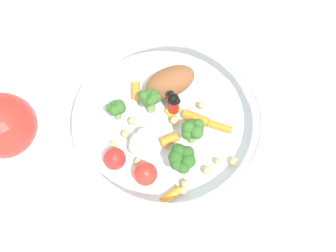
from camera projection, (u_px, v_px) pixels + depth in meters
The scene contains 3 objects.
ground_plane at pixel (165, 129), 0.63m from camera, with size 2.40×2.40×0.00m, color white.
food_container at pixel (166, 124), 0.60m from camera, with size 0.25×0.25×0.05m.
loose_apple at pixel (3, 125), 0.58m from camera, with size 0.08×0.08×0.10m.
Camera 1 is at (-0.21, -0.21, 0.55)m, focal length 49.54 mm.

